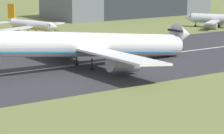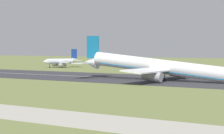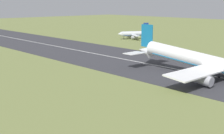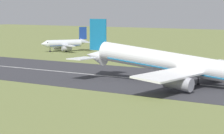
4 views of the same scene
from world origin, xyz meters
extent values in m
cube|color=#333338|center=(0.00, 106.17, 0.03)|extent=(478.45, 43.51, 0.06)
cube|color=silver|center=(0.00, 106.17, 0.07)|extent=(430.61, 0.70, 0.01)
cylinder|color=white|center=(36.44, 102.94, 4.72)|extent=(49.71, 5.38, 9.39)
cone|color=white|center=(8.88, 102.59, 5.58)|extent=(6.13, 4.35, 4.80)
cube|color=#146B9E|center=(36.44, 102.94, 3.41)|extent=(44.35, 5.07, 4.39)
cube|color=white|center=(37.58, 90.94, 3.89)|extent=(7.38, 19.36, 1.07)
cylinder|color=#A8A8B2|center=(38.99, 92.50, 2.17)|extent=(6.46, 3.03, 3.52)
cube|color=white|center=(37.28, 114.96, 3.89)|extent=(7.38, 19.36, 1.07)
cylinder|color=#A8A8B2|center=(38.72, 113.44, 2.17)|extent=(6.46, 3.03, 3.52)
cube|color=#146B9E|center=(9.74, 102.60, 11.14)|extent=(5.17, 0.35, 8.08)
cube|color=white|center=(9.41, 96.59, 5.43)|extent=(4.61, 7.33, 0.24)
cube|color=white|center=(9.26, 108.61, 5.43)|extent=(4.61, 7.33, 0.24)
cylinder|color=black|center=(36.97, 100.10, 1.17)|extent=(0.24, 0.24, 2.35)
cylinder|color=black|center=(36.97, 100.10, 0.22)|extent=(0.84, 0.84, 0.44)
cylinder|color=black|center=(36.90, 105.80, 1.17)|extent=(0.24, 0.24, 2.35)
cylinder|color=black|center=(36.90, 105.80, 0.22)|extent=(0.84, 0.84, 0.44)
cylinder|color=silver|center=(-52.97, 160.46, 3.38)|extent=(9.53, 14.33, 3.06)
cone|color=silver|center=(-57.03, 152.80, 3.38)|extent=(3.99, 3.87, 3.06)
cone|color=silver|center=(-48.70, 168.54, 3.93)|extent=(4.15, 4.53, 2.75)
cube|color=black|center=(-56.32, 154.14, 3.99)|extent=(2.81, 2.19, 0.44)
cube|color=navy|center=(-52.97, 160.46, 2.54)|extent=(8.72, 12.97, 0.20)
cube|color=silver|center=(-58.33, 162.97, 2.85)|extent=(8.93, 6.33, 0.40)
cylinder|color=#A8A8B2|center=(-57.95, 162.20, 1.65)|extent=(3.54, 4.40, 1.90)
cube|color=silver|center=(-47.88, 157.44, 2.85)|extent=(8.93, 6.33, 0.40)
cylinder|color=#A8A8B2|center=(-48.74, 157.32, 1.65)|extent=(3.54, 4.40, 1.90)
cube|color=navy|center=(-48.96, 168.05, 7.51)|extent=(1.81, 3.07, 5.20)
cube|color=silver|center=(-52.19, 170.21, 3.84)|extent=(5.50, 4.77, 0.24)
cube|color=silver|center=(-45.35, 166.59, 3.84)|extent=(5.50, 4.77, 0.24)
cylinder|color=black|center=(-55.83, 155.08, 0.93)|extent=(0.24, 0.24, 1.85)
cylinder|color=black|center=(-55.83, 155.08, 0.22)|extent=(0.84, 0.84, 0.44)
cylinder|color=black|center=(-54.50, 161.51, 0.93)|extent=(0.24, 0.24, 1.85)
cylinder|color=black|center=(-54.50, 161.51, 0.22)|extent=(0.84, 0.84, 0.44)
cylinder|color=black|center=(-51.25, 159.79, 0.93)|extent=(0.24, 0.24, 1.85)
cylinder|color=black|center=(-51.25, 159.79, 0.22)|extent=(0.84, 0.84, 0.44)
camera|label=1|loc=(-16.87, 14.91, 20.40)|focal=85.00mm
camera|label=2|loc=(100.37, -26.70, 10.92)|focal=70.00mm
camera|label=3|loc=(84.19, 18.13, 23.03)|focal=50.00mm
camera|label=4|loc=(93.17, -5.30, 17.82)|focal=85.00mm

